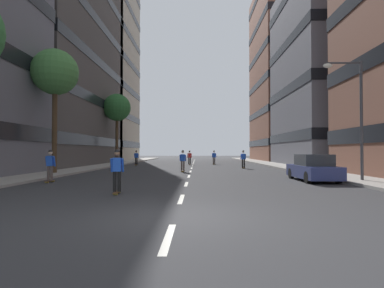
% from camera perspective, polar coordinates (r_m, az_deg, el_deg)
% --- Properties ---
extents(ground_plane, '(154.12, 154.12, 0.00)m').
position_cam_1_polar(ground_plane, '(33.94, 0.02, -4.16)').
color(ground_plane, '#333335').
extents(sidewalk_left, '(2.83, 70.64, 0.14)m').
position_cam_1_polar(sidewalk_left, '(38.57, -14.66, -3.67)').
color(sidewalk_left, '#9E9991').
rests_on(sidewalk_left, ground_plane).
extents(sidewalk_right, '(2.83, 70.64, 0.14)m').
position_cam_1_polar(sidewalk_right, '(38.27, 14.99, -3.68)').
color(sidewalk_right, '#9E9991').
rests_on(sidewalk_right, ground_plane).
extents(lane_markings, '(0.16, 57.20, 0.01)m').
position_cam_1_polar(lane_markings, '(33.76, 0.02, -4.17)').
color(lane_markings, silver).
rests_on(lane_markings, ground_plane).
extents(building_left_mid, '(17.39, 23.30, 33.36)m').
position_cam_1_polar(building_left_mid, '(45.33, -27.36, 18.28)').
color(building_left_mid, '#4C4744').
rests_on(building_left_mid, ground_plane).
extents(building_left_far, '(17.39, 16.20, 33.23)m').
position_cam_1_polar(building_left_far, '(61.10, -19.09, 13.01)').
color(building_left_far, '#BCB29E').
rests_on(building_left_far, ground_plane).
extents(building_right_mid, '(17.39, 16.60, 22.28)m').
position_cam_1_polar(building_right_mid, '(43.28, 28.05, 11.59)').
color(building_right_mid, slate).
rests_on(building_right_mid, ground_plane).
extents(building_right_far, '(17.39, 17.26, 30.93)m').
position_cam_1_polar(building_right_far, '(60.45, 20.03, 12.05)').
color(building_right_far, brown).
rests_on(building_right_far, ground_plane).
extents(parked_car_near, '(1.82, 4.40, 1.52)m').
position_cam_1_polar(parked_car_near, '(19.28, 21.13, -4.20)').
color(parked_car_near, navy).
rests_on(parked_car_near, ground_plane).
extents(street_tree_near, '(3.32, 3.32, 9.00)m').
position_cam_1_polar(street_tree_near, '(25.49, -23.61, 11.70)').
color(street_tree_near, '#4C3823').
rests_on(street_tree_near, sidewalk_left).
extents(street_tree_mid, '(3.50, 3.50, 8.94)m').
position_cam_1_polar(street_tree_mid, '(41.88, -13.46, 6.37)').
color(street_tree_mid, '#4C3823').
rests_on(street_tree_mid, sidewalk_left).
extents(streetlamp_right, '(2.13, 0.30, 6.50)m').
position_cam_1_polar(streetlamp_right, '(19.40, 27.42, 6.06)').
color(streetlamp_right, '#3F3F44').
rests_on(streetlamp_right, sidewalk_right).
extents(skater_0, '(0.54, 0.91, 1.78)m').
position_cam_1_polar(skater_0, '(18.78, -24.37, -3.38)').
color(skater_0, brown).
rests_on(skater_0, ground_plane).
extents(skater_1, '(0.55, 0.92, 1.78)m').
position_cam_1_polar(skater_1, '(25.68, -1.69, -2.89)').
color(skater_1, brown).
rests_on(skater_1, ground_plane).
extents(skater_2, '(0.57, 0.92, 1.78)m').
position_cam_1_polar(skater_2, '(39.87, 4.02, -2.31)').
color(skater_2, brown).
rests_on(skater_2, ground_plane).
extents(skater_3, '(0.55, 0.92, 1.78)m').
position_cam_1_polar(skater_3, '(12.88, -13.46, -4.47)').
color(skater_3, brown).
rests_on(skater_3, ground_plane).
extents(skater_4, '(0.54, 0.91, 1.78)m').
position_cam_1_polar(skater_4, '(38.69, -0.45, -2.34)').
color(skater_4, brown).
rests_on(skater_4, ground_plane).
extents(skater_5, '(0.55, 0.91, 1.78)m').
position_cam_1_polar(skater_5, '(38.14, -10.08, -2.34)').
color(skater_5, brown).
rests_on(skater_5, ground_plane).
extents(skater_6, '(0.53, 0.90, 1.78)m').
position_cam_1_polar(skater_6, '(31.17, 9.30, -2.59)').
color(skater_6, brown).
rests_on(skater_6, ground_plane).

